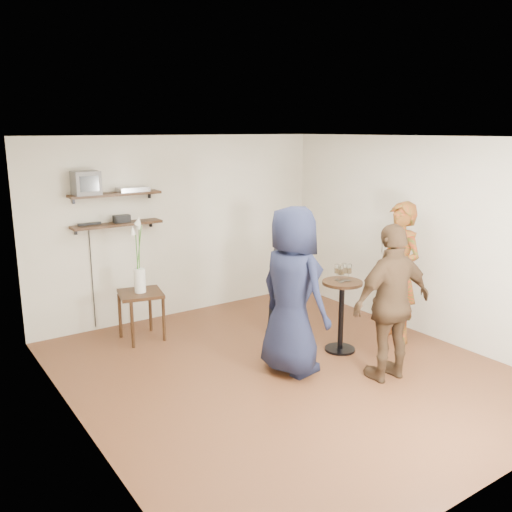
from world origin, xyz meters
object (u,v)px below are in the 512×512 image
(drinks_table, at_px, (341,306))
(dvd_deck, at_px, (133,189))
(crt_monitor, at_px, (86,183))
(person_dark, at_px, (291,276))
(person_brown, at_px, (392,303))
(side_table, at_px, (141,300))
(person_navy, at_px, (292,291))
(person_plaid, at_px, (399,272))
(radio, at_px, (122,219))

(drinks_table, bearing_deg, dvd_deck, 126.48)
(crt_monitor, xyz_separation_m, person_dark, (2.20, -1.43, -1.23))
(crt_monitor, distance_m, person_dark, 2.90)
(dvd_deck, relative_size, person_brown, 0.23)
(person_dark, bearing_deg, crt_monitor, 139.70)
(side_table, distance_m, person_brown, 3.17)
(side_table, relative_size, person_navy, 0.34)
(dvd_deck, distance_m, person_dark, 2.41)
(side_table, relative_size, person_dark, 0.41)
(person_brown, bearing_deg, side_table, -49.84)
(person_plaid, distance_m, person_brown, 1.18)
(person_dark, bearing_deg, side_table, 146.17)
(side_table, height_order, person_dark, person_dark)
(crt_monitor, relative_size, drinks_table, 0.36)
(drinks_table, bearing_deg, side_table, 137.17)
(person_navy, bearing_deg, person_brown, -141.48)
(person_plaid, relative_size, person_dark, 1.15)
(dvd_deck, height_order, person_plaid, dvd_deck)
(dvd_deck, bearing_deg, radio, 180.00)
(side_table, distance_m, person_plaid, 3.33)
(person_navy, bearing_deg, person_dark, -45.08)
(dvd_deck, height_order, person_brown, dvd_deck)
(side_table, distance_m, person_dark, 1.99)
(person_plaid, height_order, person_navy, person_navy)
(side_table, xyz_separation_m, person_navy, (1.02, -1.85, 0.41))
(drinks_table, distance_m, person_navy, 0.94)
(side_table, bearing_deg, radio, 88.92)
(dvd_deck, xyz_separation_m, side_table, (-0.18, -0.55, -1.36))
(dvd_deck, xyz_separation_m, drinks_table, (1.69, -2.29, -1.33))
(side_table, xyz_separation_m, person_brown, (1.79, -2.60, 0.33))
(person_navy, relative_size, person_brown, 1.09)
(side_table, bearing_deg, person_navy, -61.10)
(person_plaid, height_order, person_dark, person_plaid)
(side_table, bearing_deg, person_brown, -55.38)
(person_plaid, bearing_deg, crt_monitor, -118.64)
(crt_monitor, distance_m, side_table, 1.64)
(side_table, bearing_deg, person_plaid, -34.43)
(radio, height_order, person_plaid, person_plaid)
(drinks_table, bearing_deg, person_brown, -95.54)
(person_plaid, bearing_deg, person_navy, -81.91)
(person_plaid, bearing_deg, drinks_table, -90.00)
(person_plaid, bearing_deg, person_dark, -126.99)
(dvd_deck, xyz_separation_m, person_brown, (1.61, -3.14, -1.03))
(radio, height_order, person_dark, same)
(radio, relative_size, side_table, 0.34)
(person_dark, xyz_separation_m, person_brown, (0.03, -1.71, 0.08))
(person_dark, bearing_deg, person_navy, -134.92)
(person_plaid, distance_m, person_dark, 1.38)
(radio, distance_m, person_brown, 3.67)
(drinks_table, relative_size, person_plaid, 0.49)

